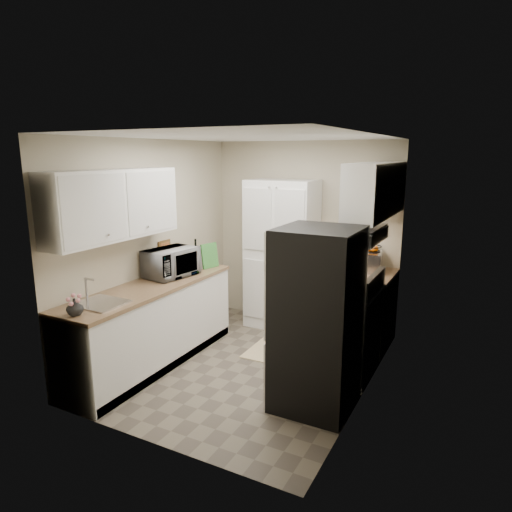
{
  "coord_description": "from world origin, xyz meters",
  "views": [
    {
      "loc": [
        2.26,
        -4.16,
        2.33
      ],
      "look_at": [
        0.02,
        0.15,
        1.24
      ],
      "focal_mm": 32.0,
      "sensor_mm": 36.0,
      "label": 1
    }
  ],
  "objects_px": {
    "refrigerator": "(317,320)",
    "wine_bottle": "(196,253)",
    "microwave": "(171,263)",
    "electric_range": "(345,329)",
    "toaster_oven": "(368,261)",
    "pantry_cabinet": "(282,255)"
  },
  "relations": [
    {
      "from": "refrigerator",
      "to": "wine_bottle",
      "type": "height_order",
      "value": "refrigerator"
    },
    {
      "from": "microwave",
      "to": "electric_range",
      "type": "bearing_deg",
      "value": -69.97
    },
    {
      "from": "toaster_oven",
      "to": "microwave",
      "type": "bearing_deg",
      "value": -154.73
    },
    {
      "from": "refrigerator",
      "to": "microwave",
      "type": "xyz_separation_m",
      "value": [
        -1.96,
        0.39,
        0.23
      ]
    },
    {
      "from": "wine_bottle",
      "to": "microwave",
      "type": "bearing_deg",
      "value": -84.46
    },
    {
      "from": "refrigerator",
      "to": "toaster_oven",
      "type": "relative_size",
      "value": 4.07
    },
    {
      "from": "pantry_cabinet",
      "to": "wine_bottle",
      "type": "bearing_deg",
      "value": -139.57
    },
    {
      "from": "pantry_cabinet",
      "to": "electric_range",
      "type": "xyz_separation_m",
      "value": [
        1.17,
        -0.93,
        -0.52
      ]
    },
    {
      "from": "pantry_cabinet",
      "to": "electric_range",
      "type": "relative_size",
      "value": 1.77
    },
    {
      "from": "refrigerator",
      "to": "microwave",
      "type": "bearing_deg",
      "value": 168.62
    },
    {
      "from": "wine_bottle",
      "to": "electric_range",
      "type": "bearing_deg",
      "value": -4.96
    },
    {
      "from": "microwave",
      "to": "wine_bottle",
      "type": "bearing_deg",
      "value": 14.08
    },
    {
      "from": "toaster_oven",
      "to": "electric_range",
      "type": "bearing_deg",
      "value": -97.89
    },
    {
      "from": "microwave",
      "to": "toaster_oven",
      "type": "bearing_deg",
      "value": -47.38
    },
    {
      "from": "electric_range",
      "to": "pantry_cabinet",
      "type": "bearing_deg",
      "value": 141.78
    },
    {
      "from": "electric_range",
      "to": "toaster_oven",
      "type": "distance_m",
      "value": 1.09
    },
    {
      "from": "microwave",
      "to": "pantry_cabinet",
      "type": "bearing_deg",
      "value": -23.11
    },
    {
      "from": "pantry_cabinet",
      "to": "microwave",
      "type": "distance_m",
      "value": 1.57
    },
    {
      "from": "refrigerator",
      "to": "wine_bottle",
      "type": "distance_m",
      "value": 2.25
    },
    {
      "from": "electric_range",
      "to": "refrigerator",
      "type": "bearing_deg",
      "value": -92.48
    },
    {
      "from": "pantry_cabinet",
      "to": "refrigerator",
      "type": "bearing_deg",
      "value": -56.54
    },
    {
      "from": "refrigerator",
      "to": "microwave",
      "type": "height_order",
      "value": "refrigerator"
    }
  ]
}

